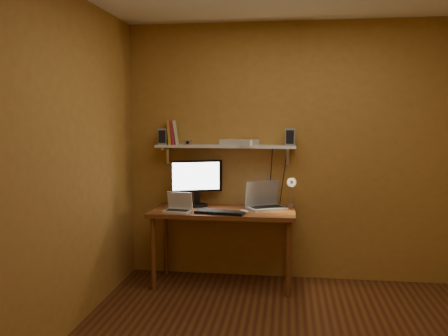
# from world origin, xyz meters

# --- Properties ---
(room) EXTENTS (3.44, 3.24, 2.64)m
(room) POSITION_xyz_m (0.00, 0.00, 1.30)
(room) COLOR #533315
(room) RESTS_ON ground
(desk) EXTENTS (1.40, 0.60, 0.75)m
(desk) POSITION_xyz_m (-0.68, 1.28, 0.66)
(desk) COLOR brown
(desk) RESTS_ON ground
(wall_shelf) EXTENTS (1.40, 0.25, 0.21)m
(wall_shelf) POSITION_xyz_m (-0.68, 1.47, 1.36)
(wall_shelf) COLOR silver
(wall_shelf) RESTS_ON room
(monitor) EXTENTS (0.50, 0.28, 0.47)m
(monitor) POSITION_xyz_m (-0.97, 1.45, 1.01)
(monitor) COLOR black
(monitor) RESTS_ON desk
(laptop) EXTENTS (0.43, 0.40, 0.27)m
(laptop) POSITION_xyz_m (-0.28, 1.44, 0.82)
(laptop) COLOR gray
(laptop) RESTS_ON desk
(netbook) EXTENTS (0.27, 0.21, 0.19)m
(netbook) POSITION_xyz_m (-1.09, 1.14, 0.80)
(netbook) COLOR silver
(netbook) RESTS_ON desk
(keyboard) EXTENTS (0.49, 0.23, 0.02)m
(keyboard) POSITION_xyz_m (-0.69, 1.11, 0.76)
(keyboard) COLOR black
(keyboard) RESTS_ON desk
(mouse) EXTENTS (0.12, 0.09, 0.04)m
(mouse) POSITION_xyz_m (-0.47, 1.14, 0.77)
(mouse) COLOR silver
(mouse) RESTS_ON desk
(desk_lamp) EXTENTS (0.09, 0.23, 0.38)m
(desk_lamp) POSITION_xyz_m (-0.02, 1.41, 0.96)
(desk_lamp) COLOR silver
(desk_lamp) RESTS_ON desk
(speaker_left) EXTENTS (0.10, 0.10, 0.16)m
(speaker_left) POSITION_xyz_m (-1.32, 1.47, 1.46)
(speaker_left) COLOR gray
(speaker_left) RESTS_ON wall_shelf
(speaker_right) EXTENTS (0.10, 0.10, 0.17)m
(speaker_right) POSITION_xyz_m (-0.04, 1.48, 1.46)
(speaker_right) COLOR gray
(speaker_right) RESTS_ON wall_shelf
(books) EXTENTS (0.15, 0.18, 0.25)m
(books) POSITION_xyz_m (-1.23, 1.49, 1.50)
(books) COLOR #C48421
(books) RESTS_ON wall_shelf
(shelf_camera) EXTENTS (0.09, 0.05, 0.05)m
(shelf_camera) POSITION_xyz_m (-1.05, 1.40, 1.40)
(shelf_camera) COLOR silver
(shelf_camera) RESTS_ON wall_shelf
(router) EXTENTS (0.39, 0.32, 0.06)m
(router) POSITION_xyz_m (-0.54, 1.46, 1.40)
(router) COLOR silver
(router) RESTS_ON wall_shelf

